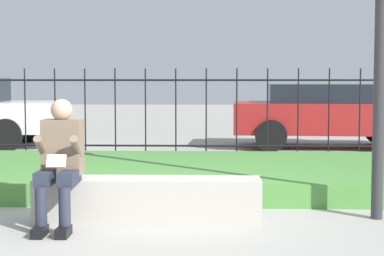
# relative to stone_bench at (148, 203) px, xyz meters

# --- Properties ---
(ground_plane) EXTENTS (60.00, 60.00, 0.00)m
(ground_plane) POSITION_rel_stone_bench_xyz_m (0.02, 0.00, -0.20)
(ground_plane) COLOR #9E9B93
(stone_bench) EXTENTS (2.26, 0.46, 0.45)m
(stone_bench) POSITION_rel_stone_bench_xyz_m (0.00, 0.00, 0.00)
(stone_bench) COLOR #ADA89E
(stone_bench) RESTS_ON ground_plane
(person_seated_reader) EXTENTS (0.42, 0.73, 1.25)m
(person_seated_reader) POSITION_rel_stone_bench_xyz_m (-0.82, -0.26, 0.48)
(person_seated_reader) COLOR black
(person_seated_reader) RESTS_ON ground_plane
(grass_berm) EXTENTS (8.62, 3.31, 0.27)m
(grass_berm) POSITION_rel_stone_bench_xyz_m (0.02, 2.36, -0.06)
(grass_berm) COLOR #4C893D
(grass_berm) RESTS_ON ground_plane
(iron_fence) EXTENTS (6.62, 0.03, 1.62)m
(iron_fence) POSITION_rel_stone_bench_xyz_m (0.02, 4.33, 0.65)
(iron_fence) COLOR black
(iron_fence) RESTS_ON ground_plane
(car_parked_right) EXTENTS (4.03, 2.13, 1.34)m
(car_parked_right) POSITION_rel_stone_bench_xyz_m (3.03, 7.18, 0.53)
(car_parked_right) COLOR maroon
(car_parked_right) RESTS_ON ground_plane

